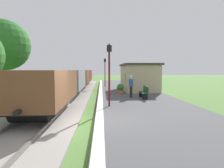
# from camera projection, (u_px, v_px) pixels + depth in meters

# --- Properties ---
(ground_plane) EXTENTS (160.00, 160.00, 0.00)m
(ground_plane) POSITION_uv_depth(u_px,v_px,m) (90.00, 126.00, 7.70)
(ground_plane) COLOR #517A38
(platform_slab) EXTENTS (6.00, 60.00, 0.25)m
(platform_slab) POSITION_uv_depth(u_px,v_px,m) (163.00, 121.00, 7.88)
(platform_slab) COLOR #4C4C4F
(platform_slab) RESTS_ON ground
(platform_edge_stripe) EXTENTS (0.36, 60.00, 0.01)m
(platform_edge_stripe) POSITION_uv_depth(u_px,v_px,m) (99.00, 120.00, 7.70)
(platform_edge_stripe) COLOR silver
(platform_edge_stripe) RESTS_ON platform_slab
(track_ballast) EXTENTS (3.80, 60.00, 0.12)m
(track_ballast) POSITION_uv_depth(u_px,v_px,m) (33.00, 125.00, 7.55)
(track_ballast) COLOR gray
(track_ballast) RESTS_ON ground
(rail_near) EXTENTS (0.07, 60.00, 0.14)m
(rail_near) POSITION_uv_depth(u_px,v_px,m) (50.00, 122.00, 7.59)
(rail_near) COLOR slate
(rail_near) RESTS_ON track_ballast
(rail_far) EXTENTS (0.07, 60.00, 0.14)m
(rail_far) POSITION_uv_depth(u_px,v_px,m) (15.00, 123.00, 7.50)
(rail_far) COLOR slate
(rail_far) RESTS_ON track_ballast
(freight_train) EXTENTS (2.50, 26.00, 2.12)m
(freight_train) POSITION_uv_depth(u_px,v_px,m) (74.00, 79.00, 18.89)
(freight_train) COLOR brown
(freight_train) RESTS_ON rail_near
(station_hut) EXTENTS (3.50, 5.80, 2.78)m
(station_hut) POSITION_uv_depth(u_px,v_px,m) (138.00, 77.00, 18.93)
(station_hut) COLOR tan
(station_hut) RESTS_ON platform_slab
(bench_near_hut) EXTENTS (0.42, 1.50, 0.91)m
(bench_near_hut) POSITION_uv_depth(u_px,v_px,m) (144.00, 92.00, 13.58)
(bench_near_hut) COLOR #1E4C2D
(bench_near_hut) RESTS_ON platform_slab
(person_waiting) EXTENTS (0.29, 0.41, 1.71)m
(person_waiting) POSITION_uv_depth(u_px,v_px,m) (131.00, 86.00, 13.94)
(person_waiting) COLOR black
(person_waiting) RESTS_ON platform_slab
(potted_planter) EXTENTS (0.64, 0.64, 0.92)m
(potted_planter) POSITION_uv_depth(u_px,v_px,m) (120.00, 89.00, 16.08)
(potted_planter) COLOR #9E6642
(potted_planter) RESTS_ON platform_slab
(lamp_post_near) EXTENTS (0.28, 0.28, 3.70)m
(lamp_post_near) POSITION_uv_depth(u_px,v_px,m) (109.00, 63.00, 10.41)
(lamp_post_near) COLOR #591414
(lamp_post_near) RESTS_ON platform_slab
(lamp_post_far) EXTENTS (0.28, 0.28, 3.70)m
(lamp_post_far) POSITION_uv_depth(u_px,v_px,m) (105.00, 67.00, 23.19)
(lamp_post_far) COLOR #591414
(lamp_post_far) RESTS_ON platform_slab
(tree_trackside_far) EXTENTS (4.24, 4.24, 6.59)m
(tree_trackside_far) POSITION_uv_depth(u_px,v_px,m) (4.00, 45.00, 15.00)
(tree_trackside_far) COLOR #4C3823
(tree_trackside_far) RESTS_ON ground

